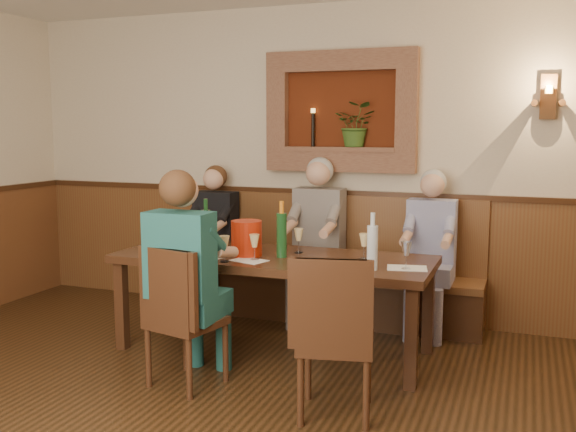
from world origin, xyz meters
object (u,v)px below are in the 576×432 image
object	(u,v)px
bench	(312,282)
wine_bottle_green_b	(206,229)
water_bottle	(372,246)
person_bench_right	(429,267)
person_chair_front	(188,296)
chair_near_right	(336,369)
wine_bottle_green_a	(282,234)
chair_near_left	(185,345)
person_bench_mid	(316,255)
person_bench_left	(212,251)
dining_table	(273,265)
spittoon_bucket	(247,238)

from	to	relation	value
bench	wine_bottle_green_b	bearing A→B (deg)	-123.09
bench	water_bottle	size ratio (longest dim) A/B	7.62
person_bench_right	person_chair_front	distance (m)	2.11
chair_near_right	wine_bottle_green_a	world-z (taller)	wine_bottle_green_a
chair_near_left	person_bench_mid	xyz separation A→B (m)	(0.37, 1.66, 0.32)
chair_near_right	person_chair_front	distance (m)	1.12
bench	chair_near_left	xyz separation A→B (m)	(-0.30, -1.77, -0.05)
chair_near_left	person_bench_left	bearing A→B (deg)	124.32
chair_near_right	person_bench_right	bearing A→B (deg)	68.68
chair_near_right	person_bench_right	world-z (taller)	person_bench_right
person_chair_front	wine_bottle_green_b	distance (m)	0.92
wine_bottle_green_a	bench	bearing A→B (deg)	94.76
chair_near_left	wine_bottle_green_a	size ratio (longest dim) A/B	2.27
chair_near_left	dining_table	bearing A→B (deg)	82.65
person_bench_right	spittoon_bucket	distance (m)	1.57
person_bench_left	person_bench_right	size ratio (longest dim) A/B	0.99
water_bottle	bench	bearing A→B (deg)	124.98
bench	wine_bottle_green_b	xyz separation A→B (m)	(-0.59, -0.90, 0.59)
dining_table	water_bottle	xyz separation A→B (m)	(0.81, -0.22, 0.24)
dining_table	spittoon_bucket	xyz separation A→B (m)	(-0.19, -0.07, 0.21)
person_bench_left	dining_table	bearing A→B (deg)	-41.28
bench	person_chair_front	bearing A→B (deg)	-99.91
bench	spittoon_bucket	distance (m)	1.17
chair_near_right	person_bench_mid	xyz separation A→B (m)	(-0.70, 1.75, 0.31)
wine_bottle_green_b	water_bottle	bearing A→B (deg)	-10.43
dining_table	spittoon_bucket	bearing A→B (deg)	-158.85
wine_bottle_green_b	bench	bearing A→B (deg)	56.91
bench	chair_near_right	world-z (taller)	bench
person_bench_mid	wine_bottle_green_a	world-z (taller)	person_bench_mid
chair_near_left	wine_bottle_green_b	distance (m)	1.11
person_chair_front	wine_bottle_green_b	xyz separation A→B (m)	(-0.29, 0.81, 0.32)
dining_table	wine_bottle_green_b	world-z (taller)	wine_bottle_green_b
person_chair_front	water_bottle	bearing A→B (deg)	26.53
chair_near_right	wine_bottle_green_b	bearing A→B (deg)	132.68
person_bench_left	person_bench_mid	size ratio (longest dim) A/B	0.94
person_bench_mid	spittoon_bucket	xyz separation A→B (m)	(-0.25, -0.91, 0.28)
bench	water_bottle	world-z (taller)	water_bottle
person_chair_front	water_bottle	world-z (taller)	person_chair_front
dining_table	bench	world-z (taller)	bench
bench	person_chair_front	distance (m)	1.77
person_bench_mid	chair_near_right	bearing A→B (deg)	-68.27
bench	dining_table	bearing A→B (deg)	-90.00
chair_near_left	person_bench_left	distance (m)	1.81
wine_bottle_green_a	water_bottle	world-z (taller)	wine_bottle_green_a
dining_table	person_bench_left	size ratio (longest dim) A/B	1.76
person_chair_front	spittoon_bucket	bearing A→B (deg)	80.94
chair_near_right	person_chair_front	xyz separation A→B (m)	(-1.07, 0.14, 0.31)
chair_near_right	person_bench_left	bearing A→B (deg)	122.29
chair_near_left	water_bottle	size ratio (longest dim) A/B	2.43
dining_table	wine_bottle_green_a	world-z (taller)	wine_bottle_green_a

